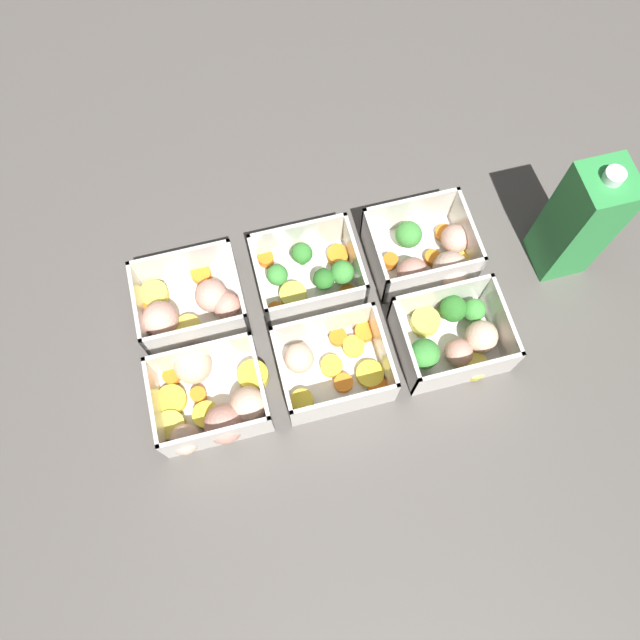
% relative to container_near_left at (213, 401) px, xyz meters
% --- Properties ---
extents(ground_plane, '(4.00, 4.00, 0.00)m').
position_rel_container_near_left_xyz_m(ground_plane, '(0.16, 0.07, -0.02)').
color(ground_plane, '#56514C').
extents(container_near_left, '(0.16, 0.15, 0.07)m').
position_rel_container_near_left_xyz_m(container_near_left, '(0.00, 0.00, 0.00)').
color(container_near_left, silver).
rests_on(container_near_left, ground_plane).
extents(container_near_center, '(0.14, 0.12, 0.07)m').
position_rel_container_near_left_xyz_m(container_near_center, '(0.15, 0.01, -0.00)').
color(container_near_center, silver).
rests_on(container_near_center, ground_plane).
extents(container_near_right, '(0.14, 0.12, 0.07)m').
position_rel_container_near_left_xyz_m(container_near_right, '(0.32, 0.01, 0.00)').
color(container_near_right, silver).
rests_on(container_near_right, ground_plane).
extents(container_far_left, '(0.15, 0.12, 0.07)m').
position_rel_container_near_left_xyz_m(container_far_left, '(-0.01, 0.13, -0.00)').
color(container_far_left, silver).
rests_on(container_far_left, ground_plane).
extents(container_far_center, '(0.14, 0.12, 0.07)m').
position_rel_container_near_left_xyz_m(container_far_center, '(0.16, 0.14, -0.00)').
color(container_far_center, silver).
rests_on(container_far_center, ground_plane).
extents(container_far_right, '(0.14, 0.13, 0.07)m').
position_rel_container_near_left_xyz_m(container_far_right, '(0.32, 0.13, 0.00)').
color(container_far_right, silver).
rests_on(container_far_right, ground_plane).
extents(juice_carton, '(0.07, 0.07, 0.20)m').
position_rel_container_near_left_xyz_m(juice_carton, '(0.50, 0.09, 0.07)').
color(juice_carton, green).
rests_on(juice_carton, ground_plane).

